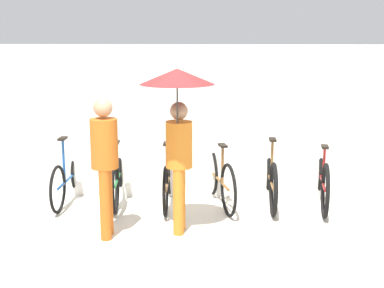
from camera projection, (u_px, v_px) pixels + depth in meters
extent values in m
plane|color=beige|center=(188.00, 257.00, 5.88)|extent=(30.00, 30.00, 0.00)
cube|color=silver|center=(195.00, 122.00, 7.80)|extent=(11.64, 0.12, 2.24)
torus|color=black|center=(78.00, 170.00, 8.23)|extent=(0.05, 0.66, 0.66)
torus|color=black|center=(58.00, 189.00, 7.23)|extent=(0.05, 0.66, 0.66)
cylinder|color=#19478C|center=(68.00, 179.00, 7.73)|extent=(0.05, 1.01, 0.04)
cylinder|color=#19478C|center=(64.00, 161.00, 7.49)|extent=(0.04, 0.04, 0.62)
cube|color=black|center=(63.00, 139.00, 7.42)|extent=(0.09, 0.20, 0.03)
cylinder|color=#19478C|center=(77.00, 148.00, 8.15)|extent=(0.04, 0.04, 0.70)
cylinder|color=#19478C|center=(76.00, 126.00, 8.08)|extent=(0.44, 0.04, 0.03)
torus|color=black|center=(122.00, 168.00, 8.23)|extent=(0.12, 0.74, 0.73)
torus|color=black|center=(115.00, 187.00, 7.21)|extent=(0.12, 0.74, 0.73)
cylinder|color=#19662D|center=(118.00, 177.00, 7.72)|extent=(0.12, 1.04, 0.04)
cylinder|color=#19662D|center=(117.00, 162.00, 7.48)|extent=(0.04, 0.04, 0.53)
cube|color=black|center=(116.00, 142.00, 7.42)|extent=(0.11, 0.21, 0.03)
cylinder|color=#19662D|center=(121.00, 148.00, 8.16)|extent=(0.04, 0.04, 0.63)
cylinder|color=#19662D|center=(121.00, 128.00, 8.09)|extent=(0.44, 0.06, 0.03)
torus|color=black|center=(170.00, 172.00, 8.08)|extent=(0.05, 0.69, 0.69)
torus|color=black|center=(166.00, 191.00, 7.09)|extent=(0.05, 0.69, 0.69)
cylinder|color=brown|center=(168.00, 181.00, 7.59)|extent=(0.06, 1.01, 0.04)
cylinder|color=brown|center=(167.00, 165.00, 7.35)|extent=(0.04, 0.04, 0.57)
cube|color=black|center=(167.00, 144.00, 7.29)|extent=(0.09, 0.20, 0.03)
cylinder|color=brown|center=(170.00, 152.00, 8.01)|extent=(0.04, 0.04, 0.62)
cylinder|color=brown|center=(170.00, 131.00, 7.95)|extent=(0.44, 0.04, 0.03)
torus|color=black|center=(211.00, 171.00, 8.04)|extent=(0.22, 0.71, 0.72)
torus|color=black|center=(228.00, 190.00, 7.10)|extent=(0.22, 0.71, 0.72)
cylinder|color=brown|center=(219.00, 180.00, 7.57)|extent=(0.27, 0.96, 0.04)
cylinder|color=brown|center=(222.00, 165.00, 7.35)|extent=(0.04, 0.04, 0.53)
cube|color=black|center=(223.00, 145.00, 7.29)|extent=(0.14, 0.22, 0.03)
cylinder|color=brown|center=(211.00, 151.00, 7.98)|extent=(0.04, 0.04, 0.62)
cylinder|color=brown|center=(211.00, 131.00, 7.91)|extent=(0.43, 0.13, 0.03)
torus|color=black|center=(267.00, 170.00, 8.12)|extent=(0.07, 0.73, 0.73)
torus|color=black|center=(273.00, 189.00, 7.11)|extent=(0.07, 0.73, 0.73)
cylinder|color=brown|center=(270.00, 179.00, 7.61)|extent=(0.05, 1.04, 0.04)
cylinder|color=brown|center=(272.00, 162.00, 7.37)|extent=(0.04, 0.04, 0.60)
cube|color=black|center=(273.00, 139.00, 7.31)|extent=(0.09, 0.20, 0.03)
cylinder|color=brown|center=(268.00, 149.00, 8.05)|extent=(0.04, 0.04, 0.64)
cylinder|color=brown|center=(268.00, 128.00, 7.99)|extent=(0.44, 0.04, 0.03)
torus|color=black|center=(319.00, 170.00, 8.09)|extent=(0.14, 0.74, 0.74)
torus|color=black|center=(325.00, 191.00, 7.04)|extent=(0.14, 0.74, 0.74)
cylinder|color=maroon|center=(322.00, 179.00, 7.56)|extent=(0.16, 1.09, 0.04)
cylinder|color=maroon|center=(324.00, 166.00, 7.33)|extent=(0.04, 0.04, 0.50)
cube|color=black|center=(325.00, 147.00, 7.27)|extent=(0.11, 0.21, 0.03)
cylinder|color=maroon|center=(320.00, 149.00, 8.03)|extent=(0.04, 0.04, 0.63)
cylinder|color=maroon|center=(321.00, 129.00, 7.96)|extent=(0.44, 0.08, 0.03)
cylinder|color=#B25619|center=(107.00, 200.00, 6.45)|extent=(0.13, 0.13, 0.86)
cylinder|color=#B25619|center=(105.00, 205.00, 6.28)|extent=(0.13, 0.13, 0.86)
cylinder|color=#B25619|center=(104.00, 144.00, 6.21)|extent=(0.32, 0.32, 0.58)
sphere|color=tan|center=(103.00, 107.00, 6.12)|extent=(0.22, 0.22, 0.22)
cylinder|color=#C66B1E|center=(180.00, 197.00, 6.62)|extent=(0.13, 0.13, 0.82)
cylinder|color=#C66B1E|center=(178.00, 202.00, 6.44)|extent=(0.13, 0.13, 0.82)
cylinder|color=#C66B1E|center=(179.00, 145.00, 6.38)|extent=(0.32, 0.32, 0.56)
sphere|color=#997051|center=(179.00, 111.00, 6.30)|extent=(0.21, 0.21, 0.21)
cylinder|color=#332D28|center=(177.00, 115.00, 6.17)|extent=(0.02, 0.02, 0.70)
cone|color=#591919|center=(177.00, 76.00, 6.07)|extent=(0.87, 0.87, 0.18)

